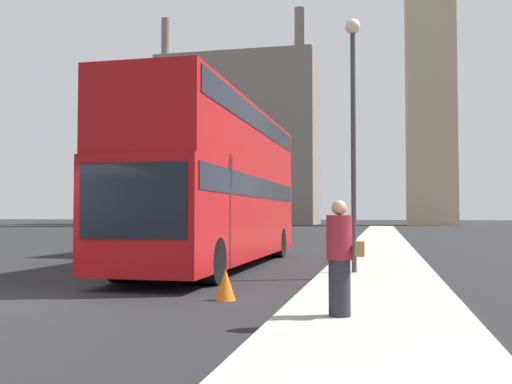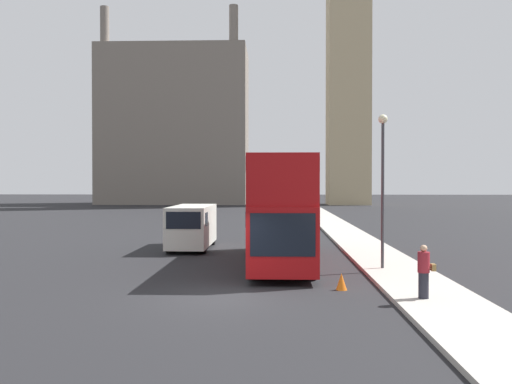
# 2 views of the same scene
# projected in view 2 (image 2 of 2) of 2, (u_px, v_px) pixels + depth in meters

# --- Properties ---
(ground_plane) EXTENTS (300.00, 300.00, 0.00)m
(ground_plane) POSITION_uv_depth(u_px,v_px,m) (223.00, 297.00, 17.37)
(ground_plane) COLOR black
(sidewalk_strip) EXTENTS (2.65, 120.00, 0.15)m
(sidewalk_strip) POSITION_uv_depth(u_px,v_px,m) (433.00, 296.00, 17.15)
(sidewalk_strip) COLOR #ADA89E
(sidewalk_strip) RESTS_ON ground_plane
(building_block_distant) EXTENTS (23.99, 11.78, 31.25)m
(building_block_distant) POSITION_uv_depth(u_px,v_px,m) (175.00, 126.00, 94.63)
(building_block_distant) COLOR slate
(building_block_distant) RESTS_ON ground_plane
(red_double_decker_bus) EXTENTS (2.51, 11.46, 4.51)m
(red_double_decker_bus) POSITION_uv_depth(u_px,v_px,m) (281.00, 206.00, 24.59)
(red_double_decker_bus) COLOR #A80F11
(red_double_decker_bus) RESTS_ON ground_plane
(white_van) EXTENTS (2.00, 5.82, 2.28)m
(white_van) POSITION_uv_depth(u_px,v_px,m) (192.00, 226.00, 30.06)
(white_van) COLOR silver
(white_van) RESTS_ON ground_plane
(pedestrian) EXTENTS (0.50, 0.34, 1.55)m
(pedestrian) POSITION_uv_depth(u_px,v_px,m) (424.00, 272.00, 16.47)
(pedestrian) COLOR #23232D
(pedestrian) RESTS_ON sidewalk_strip
(street_lamp) EXTENTS (0.36, 0.36, 6.02)m
(street_lamp) POSITION_uv_depth(u_px,v_px,m) (383.00, 168.00, 22.31)
(street_lamp) COLOR #38383D
(street_lamp) RESTS_ON sidewalk_strip
(traffic_cone) EXTENTS (0.36, 0.36, 0.55)m
(traffic_cone) POSITION_uv_depth(u_px,v_px,m) (341.00, 282.00, 18.56)
(traffic_cone) COLOR orange
(traffic_cone) RESTS_ON ground_plane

